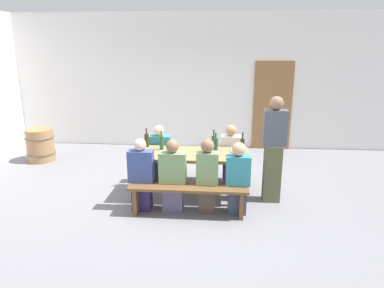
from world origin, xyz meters
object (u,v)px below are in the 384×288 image
wine_bottle_1 (147,140)px  wine_glass_1 (208,147)px  wine_bottle_2 (242,145)px  seated_guest_far_0 (160,156)px  wine_barrel (40,145)px  seated_guest_far_1 (230,157)px  standing_host (273,151)px  seated_guest_near_0 (141,177)px  tasting_table (192,158)px  wooden_door (272,106)px  wine_bottle_0 (214,142)px  seated_guest_near_1 (173,178)px  bench_near (188,193)px  seated_guest_near_3 (238,180)px  seated_guest_near_2 (207,177)px  wine_bottle_3 (162,142)px  wine_bottle_4 (216,145)px  bench_far (195,162)px  wine_glass_0 (231,149)px

wine_bottle_1 → wine_glass_1: size_ratio=1.98×
wine_bottle_2 → seated_guest_far_0: size_ratio=0.31×
wine_barrel → seated_guest_far_1: bearing=-14.3°
seated_guest_far_1 → standing_host: bearing=46.9°
seated_guest_near_0 → tasting_table: bearing=-52.9°
wooden_door → seated_guest_far_1: (-1.04, -2.41, -0.52)m
wine_bottle_0 → seated_guest_near_1: (-0.59, -0.81, -0.35)m
bench_near → seated_guest_near_3: seated_guest_near_3 is taller
bench_near → seated_guest_near_2: size_ratio=1.55×
tasting_table → seated_guest_near_3: bearing=-37.0°
wine_bottle_3 → wine_barrel: (-2.92, 1.43, -0.52)m
wine_bottle_4 → seated_guest_far_1: bearing=63.5°
wine_bottle_2 → seated_guest_far_1: size_ratio=0.30×
seated_guest_near_3 → bench_far: bearing=30.2°
wine_glass_0 → seated_guest_far_1: bearing=88.5°
wine_bottle_2 → wine_bottle_3: (-1.34, 0.06, -0.00)m
wine_bottle_3 → seated_guest_near_2: size_ratio=0.28×
wine_bottle_0 → wine_glass_0: 0.47m
seated_guest_near_3 → standing_host: bearing=-49.7°
wine_bottle_0 → seated_guest_near_3: seated_guest_near_3 is taller
bench_far → wine_bottle_1: 1.04m
wine_bottle_3 → seated_guest_far_1: 1.28m
tasting_table → seated_guest_near_0: (-0.72, -0.54, -0.14)m
bench_far → wine_glass_0: bearing=-52.5°
seated_guest_far_0 → bench_far: bearing=103.3°
wine_glass_0 → wine_bottle_2: bearing=47.2°
wine_glass_1 → bench_near: bearing=-112.0°
wine_glass_1 → seated_guest_far_1: seated_guest_far_1 is taller
wooden_door → wine_glass_1: 3.32m
wine_bottle_2 → wine_bottle_3: 1.34m
standing_host → seated_guest_far_0: bearing=-17.6°
tasting_table → seated_guest_far_1: bearing=40.4°
wine_bottle_3 → wine_glass_0: size_ratio=1.97×
wine_bottle_2 → standing_host: bearing=-17.8°
wooden_door → seated_guest_near_0: bearing=-124.4°
wine_bottle_1 → wine_bottle_3: size_ratio=1.01×
wine_bottle_2 → standing_host: (0.48, -0.15, -0.04)m
seated_guest_near_0 → seated_guest_near_2: size_ratio=0.99×
wine_bottle_1 → seated_guest_near_2: size_ratio=0.28×
wine_bottle_0 → wine_glass_0: wine_bottle_0 is taller
tasting_table → seated_guest_far_0: seated_guest_far_0 is taller
wine_bottle_0 → wine_bottle_1: (-1.15, 0.05, -0.00)m
bench_near → standing_host: 1.52m
wine_bottle_1 → seated_guest_far_0: 0.47m
wine_bottle_0 → wine_barrel: (-3.79, 1.33, -0.52)m
seated_guest_near_2 → seated_guest_near_0: bearing=90.0°
wine_bottle_0 → wine_bottle_2: size_ratio=0.98×
wine_glass_0 → standing_host: 0.67m
wine_bottle_1 → seated_guest_far_1: size_ratio=0.29×
wooden_door → bench_far: bearing=-126.6°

